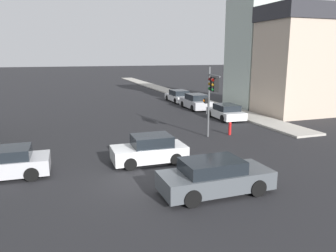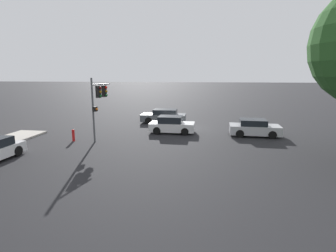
{
  "view_description": "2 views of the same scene",
  "coord_description": "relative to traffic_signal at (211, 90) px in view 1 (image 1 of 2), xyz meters",
  "views": [
    {
      "loc": [
        -3.35,
        -13.54,
        5.57
      ],
      "look_at": [
        3.36,
        5.65,
        1.12
      ],
      "focal_mm": 35.0,
      "sensor_mm": 36.0,
      "label": 1
    },
    {
      "loc": [
        -1.69,
        24.49,
        5.01
      ],
      "look_at": [
        1.2,
        4.37,
        1.0
      ],
      "focal_mm": 28.0,
      "sensor_mm": 36.0,
      "label": 2
    }
  ],
  "objects": [
    {
      "name": "ground_plane",
      "position": [
        -6.32,
        -5.56,
        -3.3
      ],
      "size": [
        300.0,
        300.0,
        0.0
      ],
      "primitive_type": "plane",
      "color": "black"
    },
    {
      "name": "sidewalk_strip",
      "position": [
        6.92,
        28.26,
        -3.22
      ],
      "size": [
        2.51,
        60.0,
        0.15
      ],
      "color": "#ADA89E",
      "rests_on": "ground_plane"
    },
    {
      "name": "rowhouse_backdrop",
      "position": [
        11.77,
        8.75,
        2.54
      ],
      "size": [
        7.39,
        10.83,
        13.04
      ],
      "color": "#BCA893",
      "rests_on": "ground_plane"
    },
    {
      "name": "traffic_signal",
      "position": [
        0.0,
        0.0,
        0.0
      ],
      "size": [
        0.66,
        2.56,
        4.77
      ],
      "rotation": [
        0.0,
        0.0,
        2.95
      ],
      "color": "#515456",
      "rests_on": "ground_plane"
    },
    {
      "name": "crossing_car_0",
      "position": [
        -3.72,
        -7.87,
        -2.6
      ],
      "size": [
        4.64,
        2.03,
        1.44
      ],
      "rotation": [
        0.0,
        0.0,
        0.01
      ],
      "color": "#4C5156",
      "rests_on": "ground_plane"
    },
    {
      "name": "crossing_car_1",
      "position": [
        -5.14,
        -3.26,
        -2.61
      ],
      "size": [
        3.86,
        1.94,
        1.47
      ],
      "rotation": [
        0.0,
        0.0,
        3.13
      ],
      "color": "silver",
      "rests_on": "ground_plane"
    },
    {
      "name": "crossing_car_2",
      "position": [
        -12.06,
        -3.08,
        -2.63
      ],
      "size": [
        4.09,
        2.1,
        1.39
      ],
      "rotation": [
        0.0,
        0.0,
        3.11
      ],
      "color": "#B7B7BC",
      "rests_on": "ground_plane"
    },
    {
      "name": "parked_car_0",
      "position": [
        4.47,
        5.91,
        -2.67
      ],
      "size": [
        2.16,
        4.19,
        1.32
      ],
      "rotation": [
        0.0,
        0.0,
        1.53
      ],
      "color": "silver",
      "rests_on": "ground_plane"
    },
    {
      "name": "parked_car_1",
      "position": [
        4.24,
        11.89,
        -2.56
      ],
      "size": [
        2.12,
        4.65,
        1.56
      ],
      "rotation": [
        0.0,
        0.0,
        1.55
      ],
      "color": "#B7B7BC",
      "rests_on": "ground_plane"
    },
    {
      "name": "parked_car_2",
      "position": [
        4.42,
        17.31,
        -2.63
      ],
      "size": [
        2.09,
        4.74,
        1.42
      ],
      "rotation": [
        0.0,
        0.0,
        1.56
      ],
      "color": "silver",
      "rests_on": "ground_plane"
    },
    {
      "name": "fire_hydrant",
      "position": [
        1.9,
        0.72,
        -2.81
      ],
      "size": [
        0.22,
        0.22,
        0.92
      ],
      "color": "red",
      "rests_on": "ground_plane"
    }
  ]
}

